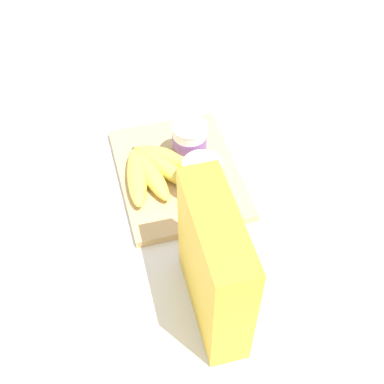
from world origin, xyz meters
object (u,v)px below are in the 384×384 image
cutting_board (178,173)px  cereal_box (214,266)px  yogurt_cup_front (190,143)px  yogurt_cup_back (202,180)px  banana_bunch (158,169)px

cutting_board → cereal_box: 0.33m
yogurt_cup_front → yogurt_cup_back: size_ratio=0.96×
yogurt_cup_front → cereal_box: bearing=-8.8°
cutting_board → yogurt_cup_back: 0.10m
yogurt_cup_front → banana_bunch: 0.08m
cereal_box → banana_bunch: cereal_box is taller
yogurt_cup_front → banana_bunch: size_ratio=0.44×
yogurt_cup_back → banana_bunch: size_ratio=0.46×
cereal_box → banana_bunch: size_ratio=1.20×
cutting_board → banana_bunch: 0.05m
cutting_board → banana_bunch: size_ratio=1.56×
cutting_board → yogurt_cup_front: yogurt_cup_front is taller
cereal_box → yogurt_cup_back: cereal_box is taller
banana_bunch → yogurt_cup_back: bearing=41.5°
yogurt_cup_back → banana_bunch: bearing=-138.5°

